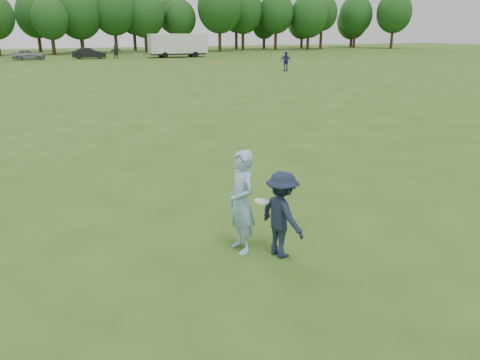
{
  "coord_description": "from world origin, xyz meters",
  "views": [
    {
      "loc": [
        -3.8,
        -7.61,
        3.92
      ],
      "look_at": [
        -0.47,
        0.4,
        1.1
      ],
      "focal_mm": 35.0,
      "sensor_mm": 36.0,
      "label": 1
    }
  ],
  "objects_px": {
    "defender": "(282,215)",
    "car_e": "(29,55)",
    "car_f": "(89,53)",
    "field_cone": "(216,62)",
    "thrower": "(242,202)",
    "player_far_d": "(116,51)",
    "player_far_b": "(286,61)",
    "cargo_trailer": "(178,44)"
  },
  "relations": [
    {
      "from": "thrower",
      "to": "car_e",
      "type": "relative_size",
      "value": 0.48
    },
    {
      "from": "defender",
      "to": "car_e",
      "type": "distance_m",
      "value": 61.7
    },
    {
      "from": "player_far_d",
      "to": "car_e",
      "type": "bearing_deg",
      "value": 160.49
    },
    {
      "from": "thrower",
      "to": "defender",
      "type": "xyz_separation_m",
      "value": [
        0.58,
        -0.45,
        -0.16
      ]
    },
    {
      "from": "player_far_d",
      "to": "field_cone",
      "type": "height_order",
      "value": "player_far_d"
    },
    {
      "from": "field_cone",
      "to": "cargo_trailer",
      "type": "bearing_deg",
      "value": 92.7
    },
    {
      "from": "thrower",
      "to": "car_e",
      "type": "height_order",
      "value": "thrower"
    },
    {
      "from": "defender",
      "to": "car_e",
      "type": "relative_size",
      "value": 0.4
    },
    {
      "from": "player_far_d",
      "to": "car_f",
      "type": "relative_size",
      "value": 0.42
    },
    {
      "from": "player_far_b",
      "to": "car_f",
      "type": "height_order",
      "value": "player_far_b"
    },
    {
      "from": "player_far_d",
      "to": "cargo_trailer",
      "type": "relative_size",
      "value": 0.21
    },
    {
      "from": "player_far_d",
      "to": "defender",
      "type": "bearing_deg",
      "value": -111.51
    },
    {
      "from": "thrower",
      "to": "player_far_d",
      "type": "xyz_separation_m",
      "value": [
        6.71,
        60.34,
        -0.02
      ]
    },
    {
      "from": "defender",
      "to": "car_f",
      "type": "xyz_separation_m",
      "value": [
        2.57,
        61.11,
        -0.06
      ]
    },
    {
      "from": "defender",
      "to": "field_cone",
      "type": "xyz_separation_m",
      "value": [
        15.24,
        45.99,
        -0.64
      ]
    },
    {
      "from": "player_far_b",
      "to": "field_cone",
      "type": "xyz_separation_m",
      "value": [
        -2.96,
        11.75,
        -0.76
      ]
    },
    {
      "from": "car_f",
      "to": "cargo_trailer",
      "type": "distance_m",
      "value": 12.12
    },
    {
      "from": "car_f",
      "to": "field_cone",
      "type": "height_order",
      "value": "car_f"
    },
    {
      "from": "defender",
      "to": "car_e",
      "type": "height_order",
      "value": "defender"
    },
    {
      "from": "defender",
      "to": "field_cone",
      "type": "bearing_deg",
      "value": -30.72
    },
    {
      "from": "defender",
      "to": "player_far_d",
      "type": "xyz_separation_m",
      "value": [
        6.12,
        60.79,
        0.15
      ]
    },
    {
      "from": "player_far_d",
      "to": "car_e",
      "type": "xyz_separation_m",
      "value": [
        -11.0,
        0.72,
        -0.26
      ]
    },
    {
      "from": "thrower",
      "to": "player_far_d",
      "type": "height_order",
      "value": "thrower"
    },
    {
      "from": "car_f",
      "to": "field_cone",
      "type": "distance_m",
      "value": 19.73
    },
    {
      "from": "thrower",
      "to": "car_e",
      "type": "bearing_deg",
      "value": 179.27
    },
    {
      "from": "thrower",
      "to": "field_cone",
      "type": "relative_size",
      "value": 6.34
    },
    {
      "from": "player_far_b",
      "to": "defender",
      "type": "bearing_deg",
      "value": -63.87
    },
    {
      "from": "field_cone",
      "to": "cargo_trailer",
      "type": "xyz_separation_m",
      "value": [
        -0.65,
        13.88,
        1.63
      ]
    },
    {
      "from": "player_far_d",
      "to": "field_cone",
      "type": "bearing_deg",
      "value": -74.12
    },
    {
      "from": "defender",
      "to": "player_far_d",
      "type": "height_order",
      "value": "player_far_d"
    },
    {
      "from": "thrower",
      "to": "field_cone",
      "type": "bearing_deg",
      "value": 156.09
    },
    {
      "from": "car_e",
      "to": "car_f",
      "type": "height_order",
      "value": "car_f"
    },
    {
      "from": "player_far_d",
      "to": "field_cone",
      "type": "relative_size",
      "value": 6.24
    },
    {
      "from": "defender",
      "to": "field_cone",
      "type": "height_order",
      "value": "defender"
    },
    {
      "from": "cargo_trailer",
      "to": "car_e",
      "type": "bearing_deg",
      "value": 175.19
    },
    {
      "from": "defender",
      "to": "cargo_trailer",
      "type": "height_order",
      "value": "cargo_trailer"
    },
    {
      "from": "cargo_trailer",
      "to": "player_far_d",
      "type": "bearing_deg",
      "value": 173.83
    },
    {
      "from": "defender",
      "to": "car_f",
      "type": "relative_size",
      "value": 0.36
    },
    {
      "from": "thrower",
      "to": "player_far_d",
      "type": "relative_size",
      "value": 1.02
    },
    {
      "from": "thrower",
      "to": "defender",
      "type": "bearing_deg",
      "value": 47.49
    },
    {
      "from": "thrower",
      "to": "car_e",
      "type": "xyz_separation_m",
      "value": [
        -4.29,
        61.06,
        -0.27
      ]
    },
    {
      "from": "defender",
      "to": "player_far_b",
      "type": "relative_size",
      "value": 0.87
    }
  ]
}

